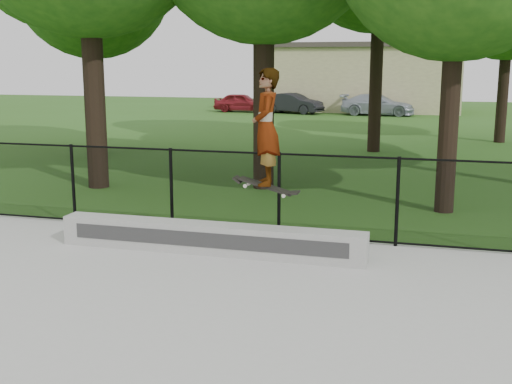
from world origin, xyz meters
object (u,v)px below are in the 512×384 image
at_px(car_a, 242,103).
at_px(car_b, 293,103).
at_px(skater_airborne, 266,129).
at_px(grind_ledge, 209,238).
at_px(car_c, 377,105).

height_order(car_a, car_b, car_b).
xyz_separation_m(car_a, skater_airborne, (9.41, -29.86, 1.49)).
xyz_separation_m(grind_ledge, car_b, (-5.07, 29.44, 0.32)).
bearing_deg(skater_airborne, car_a, 107.49).
relative_size(grind_ledge, skater_airborne, 2.60).
relative_size(car_b, car_c, 0.86).
relative_size(car_a, car_c, 0.87).
bearing_deg(grind_ledge, skater_airborne, -5.05).
bearing_deg(car_b, car_c, -75.23).
distance_m(grind_ledge, skater_airborne, 2.02).
bearing_deg(grind_ledge, car_b, 99.78).
bearing_deg(car_c, skater_airborne, -175.29).
distance_m(car_c, skater_airborne, 29.46).
bearing_deg(car_a, skater_airborne, -162.91).
height_order(car_c, skater_airborne, skater_airborne).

